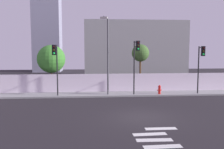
{
  "coord_description": "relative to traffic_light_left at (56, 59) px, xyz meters",
  "views": [
    {
      "loc": [
        -3.28,
        -15.65,
        4.44
      ],
      "look_at": [
        -1.42,
        6.5,
        2.19
      ],
      "focal_mm": 39.67,
      "sensor_mm": 36.0,
      "label": 1
    }
  ],
  "objects": [
    {
      "name": "tower_on_skyline",
      "position": [
        -5.55,
        28.56,
        8.8
      ],
      "size": [
        5.29,
        5.0,
        24.74
      ],
      "primitive_type": "cube",
      "color": "gray",
      "rests_on": "ground"
    },
    {
      "name": "sidewalk",
      "position": [
        6.49,
        1.27,
        -3.5
      ],
      "size": [
        36.0,
        2.4,
        0.15
      ],
      "primitive_type": "cube",
      "color": "gray",
      "rests_on": "ground"
    },
    {
      "name": "low_building_distant",
      "position": [
        10.05,
        16.56,
        0.82
      ],
      "size": [
        15.65,
        6.0,
        8.79
      ],
      "primitive_type": "cube",
      "color": "gray",
      "rests_on": "ground"
    },
    {
      "name": "traffic_light_center",
      "position": [
        13.48,
        -0.12,
        -0.06
      ],
      "size": [
        0.46,
        1.62,
        4.59
      ],
      "color": "black",
      "rests_on": "sidewalk"
    },
    {
      "name": "fire_hydrant",
      "position": [
        9.76,
        0.58,
        -2.96
      ],
      "size": [
        0.44,
        0.26,
        0.86
      ],
      "color": "red",
      "rests_on": "sidewalk"
    },
    {
      "name": "perimeter_wall",
      "position": [
        6.49,
        2.56,
        -2.53
      ],
      "size": [
        36.0,
        0.18,
        1.8
      ],
      "primitive_type": "cube",
      "color": "silver",
      "rests_on": "sidewalk"
    },
    {
      "name": "crosswalk_marking",
      "position": [
        6.49,
        -11.03,
        -3.57
      ],
      "size": [
        2.65,
        3.86,
        0.01
      ],
      "color": "silver",
      "rests_on": "ground"
    },
    {
      "name": "roadside_tree_leftmost",
      "position": [
        -1.02,
        4.05,
        -0.14
      ],
      "size": [
        2.97,
        2.97,
        4.93
      ],
      "color": "brown",
      "rests_on": "ground"
    },
    {
      "name": "roadside_tree_midleft",
      "position": [
        8.55,
        4.05,
        0.44
      ],
      "size": [
        1.89,
        1.89,
        5.01
      ],
      "color": "brown",
      "rests_on": "ground"
    },
    {
      "name": "street_lamp_curbside",
      "position": [
        4.71,
        0.56,
        0.8
      ],
      "size": [
        0.87,
        2.07,
        7.17
      ],
      "color": "#4C4C51",
      "rests_on": "sidewalk"
    },
    {
      "name": "traffic_light_left",
      "position": [
        0.0,
        0.0,
        0.0
      ],
      "size": [
        0.35,
        1.4,
        4.7
      ],
      "color": "black",
      "rests_on": "sidewalk"
    },
    {
      "name": "ground_plane",
      "position": [
        6.49,
        -6.93,
        -3.58
      ],
      "size": [
        80.0,
        80.0,
        0.0
      ],
      "primitive_type": "plane",
      "color": "black"
    },
    {
      "name": "traffic_light_right",
      "position": [
        7.35,
        0.12,
        0.25
      ],
      "size": [
        0.4,
        1.22,
        5.08
      ],
      "color": "black",
      "rests_on": "sidewalk"
    }
  ]
}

